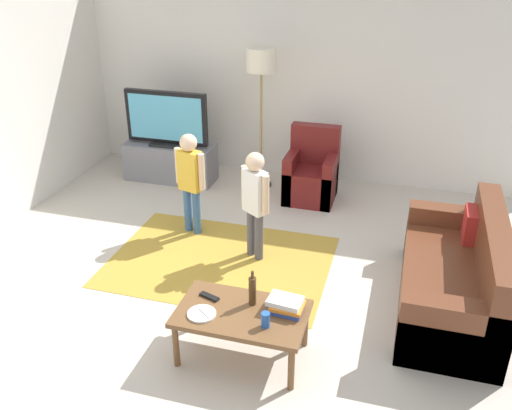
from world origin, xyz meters
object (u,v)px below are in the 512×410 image
object	(u,v)px
coffee_table	(242,317)
soda_can	(266,320)
armchair	(312,176)
bottle	(252,290)
floor_lamp	(261,68)
child_center	(255,196)
plate	(202,314)
tv_remote	(209,297)
couch	(460,281)
book_stack	(286,305)
child_near_tv	(190,175)
tv	(166,119)
tv_stand	(170,162)

from	to	relation	value
coffee_table	soda_can	size ratio (longest dim) A/B	8.33
armchair	bottle	bearing A→B (deg)	-88.32
floor_lamp	child_center	world-z (taller)	floor_lamp
child_center	plate	xyz separation A→B (m)	(0.04, -1.57, -0.26)
tv_remote	couch	bearing A→B (deg)	45.87
tv_remote	plate	world-z (taller)	plate
floor_lamp	bottle	distance (m)	3.32
armchair	coffee_table	bearing A→B (deg)	-89.34
book_stack	tv_remote	world-z (taller)	book_stack
coffee_table	plate	world-z (taller)	plate
child_near_tv	floor_lamp	bearing A→B (deg)	74.83
tv	tv_remote	xyz separation A→B (m)	(1.66, -2.92, -0.42)
floor_lamp	coffee_table	size ratio (longest dim) A/B	1.78
couch	tv_remote	distance (m)	2.19
soda_can	armchair	bearing A→B (deg)	94.66
child_near_tv	plate	world-z (taller)	child_near_tv
child_center	coffee_table	size ratio (longest dim) A/B	1.14
book_stack	couch	bearing A→B (deg)	37.31
child_near_tv	child_center	size ratio (longest dim) A/B	1.00
bottle	tv_stand	bearing A→B (deg)	124.51
tv	couch	bearing A→B (deg)	-27.98
tv	tv_remote	bearing A→B (deg)	-60.42
armchair	child_near_tv	bearing A→B (deg)	-131.60
tv_stand	soda_can	size ratio (longest dim) A/B	10.00
child_near_tv	tv_stand	bearing A→B (deg)	123.10
armchair	floor_lamp	distance (m)	1.45
bottle	armchair	bearing A→B (deg)	91.68
bottle	plate	bearing A→B (deg)	-143.95
tv_stand	floor_lamp	bearing A→B (deg)	7.14
couch	coffee_table	world-z (taller)	couch
tv_stand	plate	bearing A→B (deg)	-62.04
coffee_table	tv_remote	bearing A→B (deg)	161.57
tv_stand	coffee_table	size ratio (longest dim) A/B	1.20
plate	floor_lamp	bearing A→B (deg)	97.95
armchair	child_near_tv	distance (m)	1.69
book_stack	plate	bearing A→B (deg)	-159.80
tv_remote	child_center	bearing A→B (deg)	109.11
child_near_tv	coffee_table	size ratio (longest dim) A/B	1.14
plate	bottle	bearing A→B (deg)	36.05
couch	bottle	size ratio (longest dim) A/B	6.04
coffee_table	bottle	xyz separation A→B (m)	(0.05, 0.12, 0.17)
child_center	tv_remote	xyz separation A→B (m)	(0.02, -1.35, -0.26)
bottle	child_near_tv	bearing A→B (deg)	125.56
floor_lamp	tv	bearing A→B (deg)	-171.90
floor_lamp	plate	xyz separation A→B (m)	(0.46, -3.31, -1.12)
book_stack	bottle	size ratio (longest dim) A/B	0.96
armchair	coffee_table	world-z (taller)	armchair
child_center	tv	bearing A→B (deg)	136.31
bottle	tv_remote	world-z (taller)	bottle
tv	child_center	xyz separation A→B (m)	(1.64, -1.57, -0.16)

